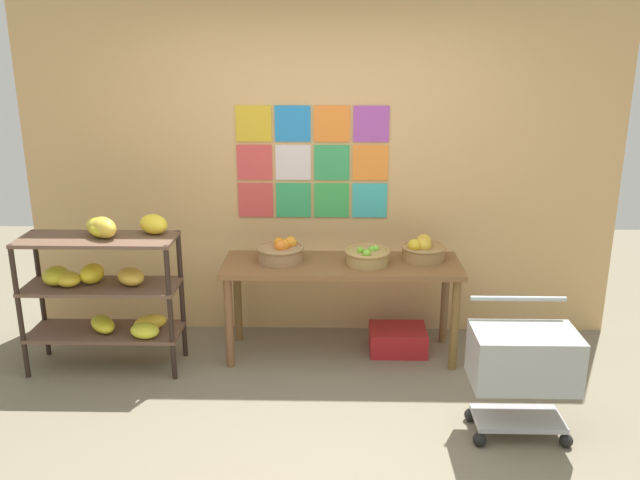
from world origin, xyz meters
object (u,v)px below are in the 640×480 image
fruit_basket_centre (367,256)px  fruit_basket_left (281,251)px  display_table (342,275)px  banana_shelf_unit (105,277)px  fruit_basket_right (423,249)px  shopping_cart (523,363)px  produce_crate_under_table (398,340)px

fruit_basket_centre → fruit_basket_left: 0.63m
display_table → fruit_basket_left: fruit_basket_left is taller
banana_shelf_unit → fruit_basket_centre: size_ratio=3.41×
fruit_basket_right → fruit_basket_centre: bearing=-164.5°
fruit_basket_centre → banana_shelf_unit: bearing=-173.6°
banana_shelf_unit → fruit_basket_left: 1.24m
fruit_basket_centre → fruit_basket_right: bearing=15.5°
fruit_basket_right → banana_shelf_unit: bearing=-171.9°
fruit_basket_centre → shopping_cart: bearing=-49.5°
banana_shelf_unit → display_table: (1.65, 0.23, -0.06)m
shopping_cart → fruit_basket_right: bearing=98.1°
fruit_basket_centre → fruit_basket_left: fruit_basket_left is taller
banana_shelf_unit → shopping_cart: 2.83m
display_table → fruit_basket_left: size_ratio=4.88×
fruit_basket_centre → fruit_basket_right: fruit_basket_right is taller
banana_shelf_unit → produce_crate_under_table: 2.18m
fruit_basket_left → shopping_cart: size_ratio=0.44×
fruit_basket_right → display_table: bearing=-171.4°
fruit_basket_left → produce_crate_under_table: bearing=0.9°
banana_shelf_unit → display_table: size_ratio=0.65×
fruit_basket_centre → fruit_basket_right: size_ratio=0.99×
banana_shelf_unit → display_table: bearing=8.0°
fruit_basket_right → fruit_basket_left: 1.04m
fruit_basket_right → produce_crate_under_table: (-0.17, -0.04, -0.71)m
fruit_basket_left → produce_crate_under_table: (0.87, 0.01, -0.70)m
fruit_basket_left → produce_crate_under_table: size_ratio=0.83×
display_table → fruit_basket_left: (-0.44, 0.03, 0.17)m
fruit_basket_right → shopping_cart: fruit_basket_right is taller
fruit_basket_centre → shopping_cart: fruit_basket_centre is taller
banana_shelf_unit → shopping_cart: banana_shelf_unit is taller
fruit_basket_right → produce_crate_under_table: bearing=-165.6°
display_table → produce_crate_under_table: display_table is taller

